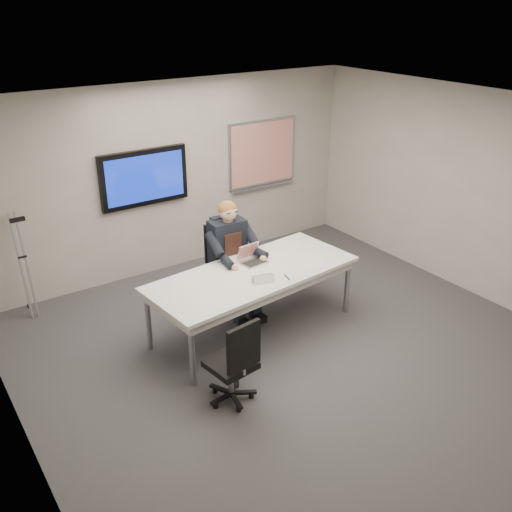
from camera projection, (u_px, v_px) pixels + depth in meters
floor at (298, 354)px, 6.72m from camera, size 6.00×6.00×0.02m
ceiling at (306, 114)px, 5.55m from camera, size 6.00×6.00×0.02m
wall_back at (175, 178)px, 8.38m from camera, size 6.00×0.02×2.80m
wall_left at (10, 330)px, 4.60m from camera, size 0.02×6.00×2.80m
wall_right at (476, 195)px, 7.67m from camera, size 0.02×6.00×2.80m
conference_table at (253, 279)px, 6.93m from camera, size 2.71×1.34×0.81m
tv_display at (144, 178)px, 8.05m from camera, size 1.30×0.09×0.80m
whiteboard at (262, 154)px, 9.10m from camera, size 1.25×0.08×1.10m
office_chair_far at (226, 280)px, 7.70m from camera, size 0.62×0.62×1.11m
office_chair_near at (234, 376)px, 5.82m from camera, size 0.53×0.53×1.00m
seated_person at (236, 270)px, 7.38m from camera, size 0.48×0.82×1.51m
crutch at (23, 264)px, 7.30m from camera, size 0.44×0.74×1.49m
laptop at (251, 258)px, 7.12m from camera, size 0.33×0.32×0.22m
name_tent at (263, 278)px, 6.63m from camera, size 0.26×0.13×0.10m
pen at (287, 277)px, 6.75m from camera, size 0.05×0.15×0.01m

